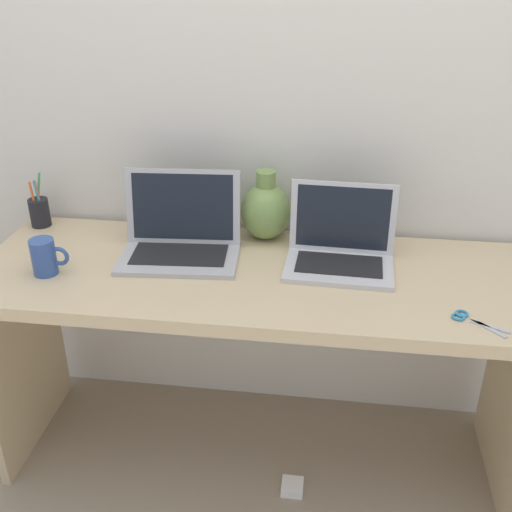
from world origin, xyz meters
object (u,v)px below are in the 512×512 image
object	(u,v)px
green_vase	(266,210)
coffee_mug	(45,257)
pen_cup	(39,211)
laptop_left	(181,233)
laptop_right	(341,243)
power_brick	(292,487)
scissors	(470,319)

from	to	relation	value
green_vase	coffee_mug	distance (m)	0.69
green_vase	pen_cup	distance (m)	0.77
laptop_left	pen_cup	xyz separation A→B (m)	(-0.52, 0.13, -0.01)
laptop_right	power_brick	distance (m)	0.81
laptop_left	pen_cup	size ratio (longest dim) A/B	2.01
laptop_left	scissors	bearing A→B (deg)	-18.67
laptop_right	scissors	size ratio (longest dim) A/B	2.34
laptop_right	coffee_mug	bearing A→B (deg)	-167.62
green_vase	laptop_left	bearing A→B (deg)	-149.84
green_vase	pen_cup	bearing A→B (deg)	-179.27
coffee_mug	scissors	world-z (taller)	coffee_mug
laptop_right	green_vase	xyz separation A→B (m)	(-0.24, 0.14, 0.03)
green_vase	pen_cup	world-z (taller)	green_vase
pen_cup	scissors	world-z (taller)	pen_cup
laptop_left	laptop_right	xyz separation A→B (m)	(0.49, -0.00, -0.00)
laptop_left	pen_cup	bearing A→B (deg)	165.82
coffee_mug	power_brick	bearing A→B (deg)	-3.98
laptop_left	laptop_right	size ratio (longest dim) A/B	1.16
laptop_left	coffee_mug	world-z (taller)	laptop_left
laptop_right	green_vase	bearing A→B (deg)	149.63
pen_cup	power_brick	xyz separation A→B (m)	(0.91, -0.37, -0.76)
scissors	coffee_mug	bearing A→B (deg)	175.52
coffee_mug	pen_cup	size ratio (longest dim) A/B	0.61
green_vase	power_brick	bearing A→B (deg)	-69.93
green_vase	scissors	distance (m)	0.72
laptop_left	laptop_right	world-z (taller)	laptop_left
green_vase	coffee_mug	world-z (taller)	green_vase
pen_cup	laptop_right	bearing A→B (deg)	-7.46
green_vase	pen_cup	xyz separation A→B (m)	(-0.77, -0.01, -0.04)
laptop_right	green_vase	world-z (taller)	laptop_right
green_vase	coffee_mug	size ratio (longest dim) A/B	2.02
laptop_left	scissors	xyz separation A→B (m)	(0.82, -0.28, -0.06)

